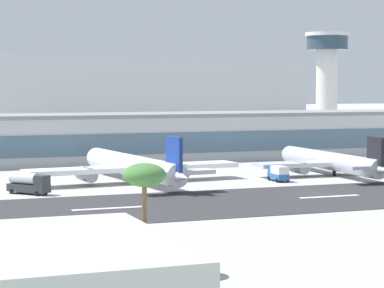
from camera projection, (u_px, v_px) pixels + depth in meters
The scene contains 12 objects.
ground_plane at pixel (315, 193), 152.22m from camera, with size 1400.00×1400.00×0.00m, color #A8A8A3.
runway_strip at pixel (329, 197), 147.43m from camera, with size 800.00×32.37×0.08m, color #2D2D30.
runway_centreline_dash_3 at pixel (108, 208), 133.12m from camera, with size 12.00×1.20×0.01m, color white.
runway_centreline_dash_4 at pixel (329, 196), 147.48m from camera, with size 12.00×1.20×0.01m, color white.
terminal_building at pixel (159, 136), 221.78m from camera, with size 179.81×23.06×12.73m.
control_tower at pixel (327, 74), 284.31m from camera, with size 15.37×15.37×38.53m.
distant_hotel_block at pixel (140, 96), 332.20m from camera, with size 134.07×33.48×32.26m, color #BCBCC1.
airliner_navy_tail_gate_0 at pixel (136, 167), 168.24m from camera, with size 46.30×50.89×10.63m.
airliner_black_tail_gate_1 at pixel (334, 162), 182.36m from camera, with size 36.36×46.30×9.66m.
service_fuel_truck_0 at pixel (29, 183), 151.08m from camera, with size 7.44×8.19×3.95m.
service_box_truck_1 at pixel (278, 173), 171.79m from camera, with size 2.85×6.08×3.25m.
palm_tree_1 at pixel (144, 178), 85.89m from camera, with size 4.58×4.58×11.85m.
Camera 1 is at (-74.41, -133.60, 19.82)m, focal length 76.65 mm.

